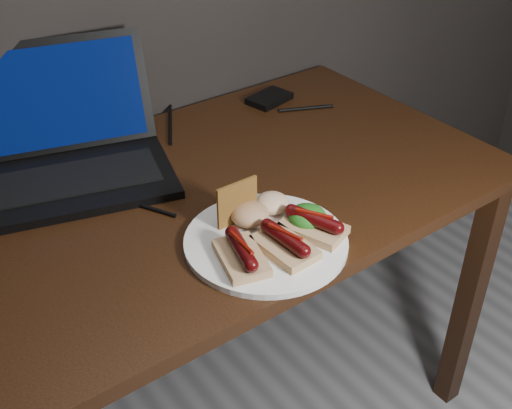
{
  "coord_description": "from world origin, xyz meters",
  "views": [
    {
      "loc": [
        -0.48,
        0.44,
        1.46
      ],
      "look_at": [
        0.07,
        1.19,
        0.82
      ],
      "focal_mm": 45.0,
      "sensor_mm": 36.0,
      "label": 1
    }
  ],
  "objects": [
    {
      "name": "salad_greens",
      "position": [
        0.16,
        1.15,
        0.78
      ],
      "size": [
        0.07,
        0.07,
        0.04
      ],
      "primitive_type": "ellipsoid",
      "color": "#105013",
      "rests_on": "plate"
    },
    {
      "name": "bread_sausage_left",
      "position": [
        -0.0,
        1.14,
        0.78
      ],
      "size": [
        0.1,
        0.13,
        0.04
      ],
      "color": "tan",
      "rests_on": "plate"
    },
    {
      "name": "salsa_mound",
      "position": [
        0.07,
        1.22,
        0.78
      ],
      "size": [
        0.07,
        0.07,
        0.04
      ],
      "primitive_type": "ellipsoid",
      "color": "#962B0F",
      "rests_on": "plate"
    },
    {
      "name": "bread_sausage_right",
      "position": [
        0.15,
        1.13,
        0.78
      ],
      "size": [
        0.1,
        0.13,
        0.04
      ],
      "color": "tan",
      "rests_on": "plate"
    },
    {
      "name": "desk_cables",
      "position": [
        0.02,
        1.52,
        0.75
      ],
      "size": [
        0.96,
        0.44,
        0.01
      ],
      "color": "black",
      "rests_on": "desk"
    },
    {
      "name": "plate",
      "position": [
        0.07,
        1.16,
        0.76
      ],
      "size": [
        0.31,
        0.31,
        0.01
      ],
      "primitive_type": "cylinder",
      "rotation": [
        0.0,
        0.0,
        0.04
      ],
      "color": "white",
      "rests_on": "desk"
    },
    {
      "name": "laptop",
      "position": [
        -0.11,
        1.6,
        0.8
      ],
      "size": [
        0.46,
        0.42,
        0.25
      ],
      "color": "black",
      "rests_on": "desk"
    },
    {
      "name": "bread_sausage_center",
      "position": [
        0.07,
        1.11,
        0.78
      ],
      "size": [
        0.08,
        0.12,
        0.04
      ],
      "color": "tan",
      "rests_on": "plate"
    },
    {
      "name": "desk",
      "position": [
        0.0,
        1.38,
        0.66
      ],
      "size": [
        1.4,
        0.7,
        0.75
      ],
      "color": "#341F0D",
      "rests_on": "ground"
    },
    {
      "name": "hard_drive",
      "position": [
        0.43,
        1.63,
        0.76
      ],
      "size": [
        0.12,
        0.09,
        0.02
      ],
      "primitive_type": "cube",
      "rotation": [
        0.0,
        0.0,
        0.22
      ],
      "color": "black",
      "rests_on": "desk"
    },
    {
      "name": "coleslaw_mound",
      "position": [
        0.13,
        1.22,
        0.78
      ],
      "size": [
        0.06,
        0.06,
        0.04
      ],
      "primitive_type": "ellipsoid",
      "color": "white",
      "rests_on": "plate"
    },
    {
      "name": "crispbread",
      "position": [
        0.06,
        1.23,
        0.8
      ],
      "size": [
        0.09,
        0.01,
        0.08
      ],
      "primitive_type": "cube",
      "color": "olive",
      "rests_on": "plate"
    }
  ]
}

